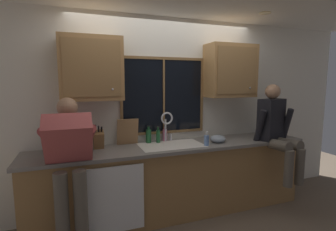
# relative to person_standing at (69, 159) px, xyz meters

# --- Properties ---
(back_wall) EXTENTS (5.91, 0.12, 2.55)m
(back_wall) POSITION_rel_person_standing_xyz_m (1.25, 0.67, 0.32)
(back_wall) COLOR silver
(back_wall) RESTS_ON floor
(ceiling_downlight_right) EXTENTS (0.14, 0.14, 0.01)m
(ceiling_downlight_right) POSITION_rel_person_standing_xyz_m (2.30, 0.01, 1.59)
(ceiling_downlight_right) COLOR #FFEAB2
(window_glass) EXTENTS (1.10, 0.02, 0.95)m
(window_glass) POSITION_rel_person_standing_xyz_m (1.20, 0.60, 0.57)
(window_glass) COLOR black
(window_frame_top) EXTENTS (1.17, 0.02, 0.04)m
(window_frame_top) POSITION_rel_person_standing_xyz_m (1.20, 0.59, 1.06)
(window_frame_top) COLOR brown
(window_frame_bottom) EXTENTS (1.17, 0.02, 0.04)m
(window_frame_bottom) POSITION_rel_person_standing_xyz_m (1.20, 0.59, 0.07)
(window_frame_bottom) COLOR brown
(window_frame_left) EXTENTS (0.03, 0.02, 0.95)m
(window_frame_left) POSITION_rel_person_standing_xyz_m (0.63, 0.59, 0.57)
(window_frame_left) COLOR brown
(window_frame_right) EXTENTS (0.03, 0.02, 0.95)m
(window_frame_right) POSITION_rel_person_standing_xyz_m (1.76, 0.59, 0.57)
(window_frame_right) COLOR brown
(window_mullion_center) EXTENTS (0.02, 0.02, 0.95)m
(window_mullion_center) POSITION_rel_person_standing_xyz_m (1.20, 0.59, 0.57)
(window_mullion_center) COLOR brown
(lower_cabinet_run) EXTENTS (3.51, 0.58, 0.88)m
(lower_cabinet_run) POSITION_rel_person_standing_xyz_m (1.25, 0.32, -0.52)
(lower_cabinet_run) COLOR olive
(lower_cabinet_run) RESTS_ON floor
(countertop) EXTENTS (3.57, 0.62, 0.04)m
(countertop) POSITION_rel_person_standing_xyz_m (1.25, 0.30, -0.06)
(countertop) COLOR slate
(countertop) RESTS_ON lower_cabinet_run
(dishwasher_front) EXTENTS (0.60, 0.02, 0.74)m
(dishwasher_front) POSITION_rel_person_standing_xyz_m (0.45, 0.00, -0.50)
(dishwasher_front) COLOR white
(upper_cabinet_left) EXTENTS (0.69, 0.36, 0.72)m
(upper_cabinet_left) POSITION_rel_person_standing_xyz_m (0.27, 0.44, 0.90)
(upper_cabinet_left) COLOR #A87A47
(upper_cabinet_right) EXTENTS (0.69, 0.36, 0.72)m
(upper_cabinet_right) POSITION_rel_person_standing_xyz_m (2.12, 0.44, 0.90)
(upper_cabinet_right) COLOR #A87A47
(sink) EXTENTS (0.80, 0.46, 0.21)m
(sink) POSITION_rel_person_standing_xyz_m (1.20, 0.31, -0.14)
(sink) COLOR white
(sink) RESTS_ON lower_cabinet_run
(faucet) EXTENTS (0.18, 0.09, 0.40)m
(faucet) POSITION_rel_person_standing_xyz_m (1.20, 0.49, 0.22)
(faucet) COLOR silver
(faucet) RESTS_ON countertop
(person_standing) EXTENTS (0.53, 0.69, 1.55)m
(person_standing) POSITION_rel_person_standing_xyz_m (0.00, 0.00, 0.00)
(person_standing) COLOR #595147
(person_standing) RESTS_ON floor
(person_sitting_on_counter) EXTENTS (0.54, 0.65, 1.26)m
(person_sitting_on_counter) POSITION_rel_person_standing_xyz_m (2.61, 0.04, 0.15)
(person_sitting_on_counter) COLOR #595147
(person_sitting_on_counter) RESTS_ON countertop
(knife_block) EXTENTS (0.12, 0.18, 0.32)m
(knife_block) POSITION_rel_person_standing_xyz_m (0.32, 0.45, 0.07)
(knife_block) COLOR olive
(knife_block) RESTS_ON countertop
(cutting_board) EXTENTS (0.27, 0.09, 0.33)m
(cutting_board) POSITION_rel_person_standing_xyz_m (0.69, 0.52, 0.13)
(cutting_board) COLOR #997047
(cutting_board) RESTS_ON countertop
(mixing_bowl) EXTENTS (0.20, 0.20, 0.10)m
(mixing_bowl) POSITION_rel_person_standing_xyz_m (1.83, 0.24, 0.01)
(mixing_bowl) COLOR #8C99A8
(mixing_bowl) RESTS_ON countertop
(soap_dispenser) EXTENTS (0.06, 0.07, 0.18)m
(soap_dispenser) POSITION_rel_person_standing_xyz_m (1.60, 0.13, 0.03)
(soap_dispenser) COLOR #668CCC
(soap_dispenser) RESTS_ON countertop
(bottle_green_glass) EXTENTS (0.07, 0.07, 0.23)m
(bottle_green_glass) POSITION_rel_person_standing_xyz_m (0.96, 0.53, 0.06)
(bottle_green_glass) COLOR #1E592D
(bottle_green_glass) RESTS_ON countertop
(bottle_tall_clear) EXTENTS (0.06, 0.06, 0.21)m
(bottle_tall_clear) POSITION_rel_person_standing_xyz_m (1.19, 0.55, 0.05)
(bottle_tall_clear) COLOR pink
(bottle_tall_clear) RESTS_ON countertop
(bottle_amber_small) EXTENTS (0.05, 0.05, 0.22)m
(bottle_amber_small) POSITION_rel_person_standing_xyz_m (1.08, 0.49, 0.05)
(bottle_amber_small) COLOR #1E592D
(bottle_amber_small) RESTS_ON countertop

